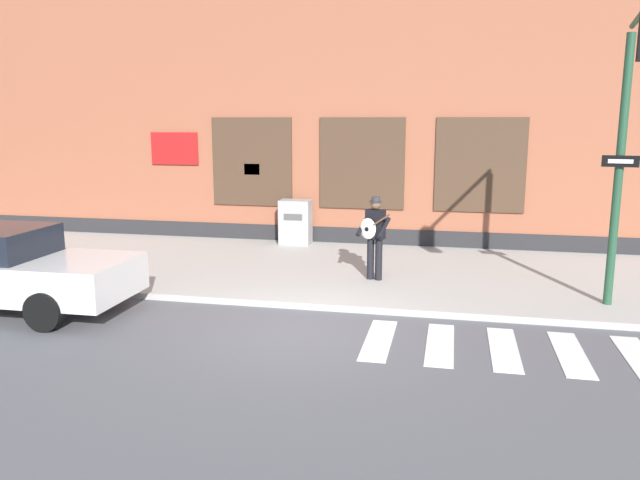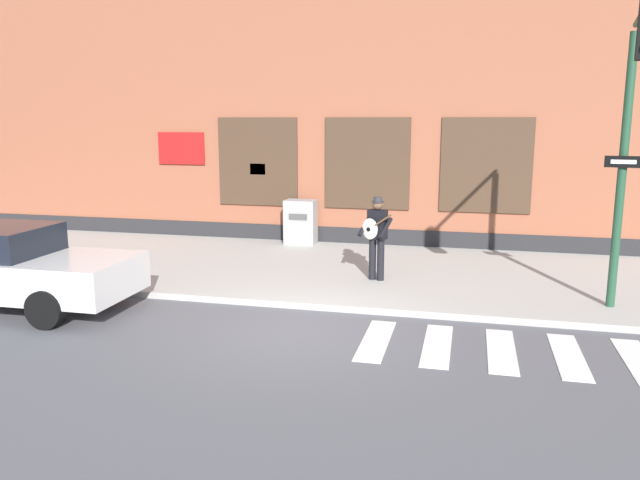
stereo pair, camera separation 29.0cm
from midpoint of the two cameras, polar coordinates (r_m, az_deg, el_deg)
The scene contains 8 objects.
ground_plane at distance 10.37m, azimuth -1.40°, elevation -8.40°, with size 160.00×160.00×0.00m, color #56565B.
sidewalk at distance 14.20m, azimuth 2.89°, elevation -2.80°, with size 28.00×5.80×0.13m.
building_backdrop at distance 18.66m, azimuth 5.92°, elevation 14.05°, with size 28.00×4.06×8.94m.
crosswalk at distance 10.03m, azimuth 19.83°, elevation -9.71°, with size 5.20×1.90×0.01m.
red_car at distance 12.73m, azimuth -26.02°, elevation -2.26°, with size 4.62×2.02×1.53m.
busker at distance 12.97m, azimuth 5.78°, elevation 0.61°, with size 0.72×0.67×1.75m.
traffic_light at distance 10.90m, azimuth 27.42°, elevation 10.44°, with size 0.85×3.06×4.94m.
utility_box at distance 16.78m, azimuth -1.29°, elevation 1.66°, with size 0.83×0.55×1.20m.
Camera 2 is at (2.68, -9.41, 3.43)m, focal length 35.00 mm.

